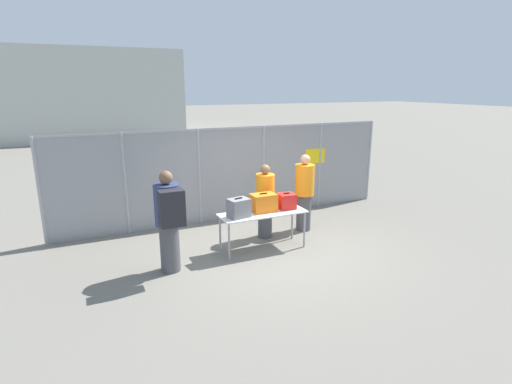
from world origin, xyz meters
The scene contains 11 objects.
ground_plane centered at (0.00, 0.00, 0.00)m, with size 120.00×120.00×0.00m, color slate.
fence_section centered at (0.01, 2.25, 1.19)m, with size 8.52×0.07×2.28m.
inspection_table centered at (-0.17, 0.13, 0.71)m, with size 1.77×0.63×0.78m.
suitcase_grey centered at (-0.72, 0.06, 0.97)m, with size 0.44×0.37×0.39m.
suitcase_orange centered at (-0.13, 0.20, 0.96)m, with size 0.50×0.35×0.38m.
suitcase_red centered at (0.39, 0.18, 0.94)m, with size 0.36×0.34×0.34m.
traveler_hooded centered at (-2.10, -0.13, 1.01)m, with size 0.46×0.71×1.85m.
security_worker_near centered at (0.16, 0.72, 0.84)m, with size 0.40×0.40×1.63m.
security_worker_far centered at (1.17, 0.77, 0.91)m, with size 0.44×0.44×1.76m.
utility_trailer centered at (1.18, 4.34, 0.40)m, with size 3.45×2.32×0.68m.
distant_hangar centered at (-5.63, 23.19, 2.69)m, with size 17.51×9.45×5.38m.
Camera 1 is at (-3.44, -6.74, 3.24)m, focal length 28.00 mm.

